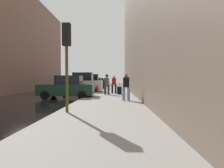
{
  "coord_description": "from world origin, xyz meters",
  "views": [
    {
      "loc": [
        6.53,
        -12.7,
        1.48
      ],
      "look_at": [
        5.98,
        7.51,
        0.96
      ],
      "focal_mm": 28.0,
      "sensor_mm": 36.0,
      "label": 1
    }
  ],
  "objects": [
    {
      "name": "parked_dark_green_sedan",
      "position": [
        2.65,
        0.9,
        0.85
      ],
      "size": [
        4.24,
        2.14,
        1.79
      ],
      "color": "#193828",
      "rests_on": "ground_plane"
    },
    {
      "name": "parked_white_van",
      "position": [
        2.65,
        6.59,
        1.03
      ],
      "size": [
        4.61,
        2.09,
        2.25
      ],
      "color": "silver",
      "rests_on": "ground_plane"
    },
    {
      "name": "pedestrian_in_red_jacket",
      "position": [
        6.27,
        4.04,
        1.1
      ],
      "size": [
        0.51,
        0.43,
        1.71
      ],
      "color": "black",
      "rests_on": "sidewalk"
    },
    {
      "name": "ground_plane",
      "position": [
        0.0,
        0.0,
        0.0
      ],
      "size": [
        120.0,
        120.0,
        0.0
      ],
      "primitive_type": "plane",
      "color": "black"
    },
    {
      "name": "pedestrian_with_beanie",
      "position": [
        5.65,
        2.79,
        1.14
      ],
      "size": [
        0.53,
        0.47,
        1.78
      ],
      "color": "#333338",
      "rests_on": "sidewalk"
    },
    {
      "name": "parked_black_suv",
      "position": [
        2.65,
        12.6,
        1.03
      ],
      "size": [
        4.65,
        2.16,
        2.25
      ],
      "color": "black",
      "rests_on": "ground_plane"
    },
    {
      "name": "rolling_suitcase",
      "position": [
        6.77,
        3.25,
        0.49
      ],
      "size": [
        0.42,
        0.6,
        1.04
      ],
      "color": "black",
      "rests_on": "sidewalk"
    },
    {
      "name": "traffic_light",
      "position": [
        4.5,
        -5.65,
        2.76
      ],
      "size": [
        0.32,
        0.32,
        3.6
      ],
      "color": "#514C0F",
      "rests_on": "sidewalk"
    },
    {
      "name": "parked_silver_sedan",
      "position": [
        2.65,
        17.75,
        0.85
      ],
      "size": [
        4.23,
        2.12,
        1.79
      ],
      "color": "#B7BABF",
      "rests_on": "ground_plane"
    },
    {
      "name": "pedestrian_in_jeans",
      "position": [
        7.13,
        -1.58,
        1.1
      ],
      "size": [
        0.52,
        0.46,
        1.71
      ],
      "color": "#728CB2",
      "rests_on": "sidewalk"
    },
    {
      "name": "parked_gray_coupe",
      "position": [
        2.65,
        29.98,
        0.85
      ],
      "size": [
        4.24,
        2.13,
        1.79
      ],
      "color": "slate",
      "rests_on": "ground_plane"
    },
    {
      "name": "fire_hydrant",
      "position": [
        4.45,
        5.69,
        0.5
      ],
      "size": [
        0.42,
        0.22,
        0.7
      ],
      "color": "red",
      "rests_on": "sidewalk"
    },
    {
      "name": "sidewalk",
      "position": [
        6.0,
        0.0,
        0.07
      ],
      "size": [
        4.0,
        40.0,
        0.15
      ],
      "primitive_type": "cube",
      "color": "gray",
      "rests_on": "ground_plane"
    },
    {
      "name": "parked_blue_sedan",
      "position": [
        2.65,
        23.63,
        0.85
      ],
      "size": [
        4.23,
        2.11,
        1.79
      ],
      "color": "navy",
      "rests_on": "ground_plane"
    }
  ]
}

